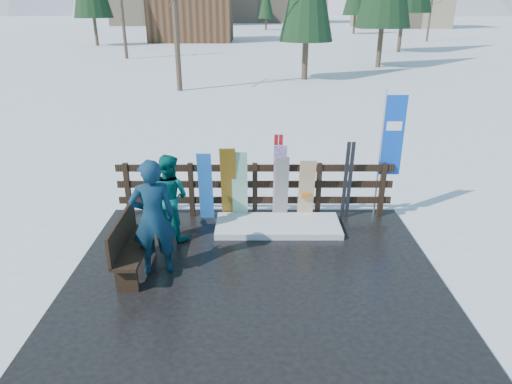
{
  "coord_description": "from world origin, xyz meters",
  "views": [
    {
      "loc": [
        0.01,
        -6.44,
        4.13
      ],
      "look_at": [
        0.02,
        1.0,
        1.1
      ],
      "focal_mm": 32.0,
      "sensor_mm": 36.0,
      "label": 1
    }
  ],
  "objects_px": {
    "snowboard_0": "(206,187)",
    "person_back": "(169,197)",
    "snowboard_1": "(240,186)",
    "snowboard_3": "(280,183)",
    "rental_flag": "(390,141)",
    "person_front": "(153,218)",
    "snowboard_2": "(229,184)",
    "snowboard_5": "(306,190)",
    "snowboard_4": "(282,188)",
    "bench": "(130,243)"
  },
  "relations": [
    {
      "from": "bench",
      "to": "snowboard_0",
      "type": "bearing_deg",
      "value": 61.67
    },
    {
      "from": "snowboard_4",
      "to": "person_back",
      "type": "distance_m",
      "value": 2.23
    },
    {
      "from": "bench",
      "to": "snowboard_3",
      "type": "relative_size",
      "value": 0.9
    },
    {
      "from": "person_back",
      "to": "snowboard_1",
      "type": "bearing_deg",
      "value": -124.15
    },
    {
      "from": "snowboard_0",
      "to": "rental_flag",
      "type": "relative_size",
      "value": 0.57
    },
    {
      "from": "snowboard_4",
      "to": "person_back",
      "type": "relative_size",
      "value": 0.87
    },
    {
      "from": "snowboard_4",
      "to": "bench",
      "type": "bearing_deg",
      "value": -143.01
    },
    {
      "from": "snowboard_1",
      "to": "person_front",
      "type": "relative_size",
      "value": 0.78
    },
    {
      "from": "snowboard_0",
      "to": "bench",
      "type": "bearing_deg",
      "value": -118.33
    },
    {
      "from": "bench",
      "to": "person_back",
      "type": "distance_m",
      "value": 1.32
    },
    {
      "from": "snowboard_3",
      "to": "rental_flag",
      "type": "relative_size",
      "value": 0.64
    },
    {
      "from": "snowboard_1",
      "to": "snowboard_3",
      "type": "height_order",
      "value": "snowboard_3"
    },
    {
      "from": "snowboard_1",
      "to": "person_front",
      "type": "distance_m",
      "value": 2.34
    },
    {
      "from": "bench",
      "to": "snowboard_1",
      "type": "distance_m",
      "value": 2.59
    },
    {
      "from": "bench",
      "to": "snowboard_0",
      "type": "xyz_separation_m",
      "value": [
        1.04,
        1.92,
        0.22
      ]
    },
    {
      "from": "bench",
      "to": "person_front",
      "type": "distance_m",
      "value": 0.62
    },
    {
      "from": "person_back",
      "to": "person_front",
      "type": "bearing_deg",
      "value": 115.6
    },
    {
      "from": "snowboard_1",
      "to": "person_back",
      "type": "distance_m",
      "value": 1.46
    },
    {
      "from": "rental_flag",
      "to": "person_front",
      "type": "relative_size",
      "value": 1.34
    },
    {
      "from": "snowboard_1",
      "to": "snowboard_4",
      "type": "bearing_deg",
      "value": -0.0
    },
    {
      "from": "snowboard_0",
      "to": "snowboard_3",
      "type": "height_order",
      "value": "snowboard_3"
    },
    {
      "from": "snowboard_4",
      "to": "snowboard_5",
      "type": "distance_m",
      "value": 0.5
    },
    {
      "from": "snowboard_1",
      "to": "snowboard_5",
      "type": "height_order",
      "value": "snowboard_1"
    },
    {
      "from": "snowboard_2",
      "to": "bench",
      "type": "bearing_deg",
      "value": -127.91
    },
    {
      "from": "snowboard_4",
      "to": "snowboard_2",
      "type": "bearing_deg",
      "value": 180.0
    },
    {
      "from": "rental_flag",
      "to": "person_front",
      "type": "xyz_separation_m",
      "value": [
        -4.26,
        -2.21,
        -0.64
      ]
    },
    {
      "from": "snowboard_2",
      "to": "rental_flag",
      "type": "relative_size",
      "value": 0.62
    },
    {
      "from": "snowboard_3",
      "to": "snowboard_2",
      "type": "bearing_deg",
      "value": 180.0
    },
    {
      "from": "person_front",
      "to": "snowboard_3",
      "type": "bearing_deg",
      "value": -152.86
    },
    {
      "from": "snowboard_5",
      "to": "person_back",
      "type": "bearing_deg",
      "value": -164.78
    },
    {
      "from": "snowboard_2",
      "to": "person_front",
      "type": "height_order",
      "value": "person_front"
    },
    {
      "from": "snowboard_4",
      "to": "snowboard_5",
      "type": "relative_size",
      "value": 1.04
    },
    {
      "from": "snowboard_5",
      "to": "snowboard_1",
      "type": "bearing_deg",
      "value": 180.0
    },
    {
      "from": "snowboard_1",
      "to": "person_front",
      "type": "bearing_deg",
      "value": -123.89
    },
    {
      "from": "bench",
      "to": "person_back",
      "type": "height_order",
      "value": "person_back"
    },
    {
      "from": "bench",
      "to": "snowboard_3",
      "type": "xyz_separation_m",
      "value": [
        2.51,
        1.92,
        0.3
      ]
    },
    {
      "from": "snowboard_1",
      "to": "person_back",
      "type": "relative_size",
      "value": 0.93
    },
    {
      "from": "snowboard_5",
      "to": "rental_flag",
      "type": "distance_m",
      "value": 1.91
    },
    {
      "from": "snowboard_0",
      "to": "person_front",
      "type": "xyz_separation_m",
      "value": [
        -0.62,
        -1.94,
        0.24
      ]
    },
    {
      "from": "bench",
      "to": "snowboard_2",
      "type": "bearing_deg",
      "value": 52.09
    },
    {
      "from": "bench",
      "to": "snowboard_5",
      "type": "height_order",
      "value": "snowboard_5"
    },
    {
      "from": "snowboard_1",
      "to": "snowboard_3",
      "type": "xyz_separation_m",
      "value": [
        0.79,
        -0.0,
        0.07
      ]
    },
    {
      "from": "snowboard_2",
      "to": "snowboard_5",
      "type": "bearing_deg",
      "value": -0.0
    },
    {
      "from": "snowboard_0",
      "to": "snowboard_3",
      "type": "distance_m",
      "value": 1.47
    },
    {
      "from": "snowboard_2",
      "to": "snowboard_3",
      "type": "height_order",
      "value": "snowboard_3"
    },
    {
      "from": "snowboard_0",
      "to": "person_front",
      "type": "distance_m",
      "value": 2.05
    },
    {
      "from": "snowboard_1",
      "to": "rental_flag",
      "type": "relative_size",
      "value": 0.58
    },
    {
      "from": "snowboard_0",
      "to": "snowboard_5",
      "type": "xyz_separation_m",
      "value": [
        2.01,
        -0.0,
        -0.07
      ]
    },
    {
      "from": "snowboard_0",
      "to": "person_back",
      "type": "distance_m",
      "value": 0.93
    },
    {
      "from": "snowboard_4",
      "to": "snowboard_0",
      "type": "bearing_deg",
      "value": 180.0
    }
  ]
}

